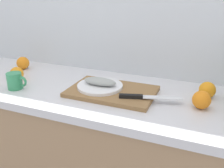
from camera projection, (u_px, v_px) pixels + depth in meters
back_wall at (108, 14)px, 1.49m from camera, size 3.20×0.05×2.50m
kitchen_counter at (88, 157)px, 1.50m from camera, size 2.00×0.60×0.90m
cutting_board at (112, 91)px, 1.26m from camera, size 0.43×0.28×0.02m
white_plate at (100, 86)px, 1.28m from camera, size 0.23×0.23×0.01m
fish_fillet at (100, 81)px, 1.28m from camera, size 0.18×0.07×0.04m
chef_knife at (142, 97)px, 1.16m from camera, size 0.29×0.11×0.02m
coffee_mug_0 at (15, 81)px, 1.31m from camera, size 0.12×0.08×0.09m
orange_0 at (23, 63)px, 1.62m from camera, size 0.08×0.08×0.08m
orange_1 at (207, 90)px, 1.20m from camera, size 0.08×0.08×0.08m
orange_2 at (17, 74)px, 1.43m from camera, size 0.08×0.08×0.08m
orange_3 at (202, 100)px, 1.10m from camera, size 0.08×0.08×0.08m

